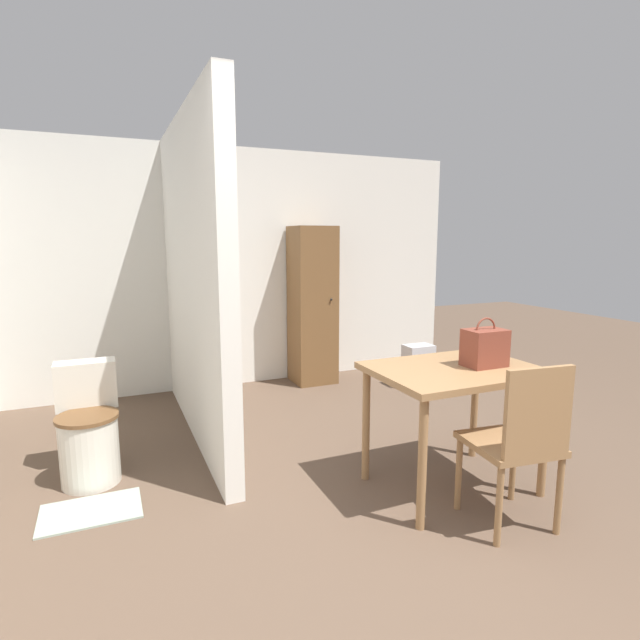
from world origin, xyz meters
TOP-DOWN VIEW (x-y plane):
  - ground_plane at (0.00, 0.00)m, footprint 16.00×16.00m
  - wall_back at (0.00, 3.78)m, footprint 5.31×0.12m
  - partition_wall at (-0.56, 2.50)m, footprint 0.12×2.45m
  - dining_table at (0.75, 0.93)m, footprint 1.01×0.75m
  - wooden_chair at (0.78, 0.41)m, footprint 0.48×0.48m
  - toilet at (-1.36, 1.97)m, footprint 0.38×0.53m
  - handbag at (0.94, 0.88)m, footprint 0.25×0.17m
  - wooden_cabinet at (0.87, 3.49)m, footprint 0.44×0.46m
  - bath_mat at (-1.36, 1.51)m, footprint 0.55×0.37m
  - space_heater at (1.82, 2.84)m, footprint 0.30×0.21m

SIDE VIEW (x-z plane):
  - ground_plane at x=0.00m, z-range 0.00..0.00m
  - bath_mat at x=-1.36m, z-range 0.00..0.01m
  - space_heater at x=1.82m, z-range 0.00..0.45m
  - toilet at x=-1.36m, z-range -0.05..0.71m
  - wooden_chair at x=0.78m, z-range 0.04..0.99m
  - dining_table at x=0.75m, z-range 0.30..1.09m
  - wooden_cabinet at x=0.87m, z-range 0.00..1.70m
  - handbag at x=0.94m, z-range 0.75..1.06m
  - wall_back at x=0.00m, z-range 0.00..2.50m
  - partition_wall at x=-0.56m, z-range 0.00..2.50m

